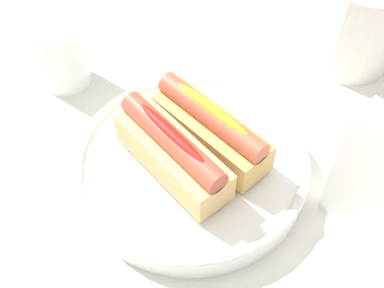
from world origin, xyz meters
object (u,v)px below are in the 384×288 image
(water_glass, at_px, (62,57))
(serving_bowl, at_px, (192,164))
(paper_towel_roll, at_px, (358,24))
(hotdog_back, at_px, (211,128))
(hotdog_front, at_px, (172,152))

(water_glass, bearing_deg, serving_bowl, -1.28)
(water_glass, relative_size, paper_towel_roll, 0.67)
(paper_towel_roll, bearing_deg, water_glass, -132.59)
(hotdog_back, xyz_separation_m, paper_towel_roll, (0.03, 0.28, 0.00))
(serving_bowl, height_order, hotdog_front, hotdog_front)
(hotdog_back, bearing_deg, hotdog_front, -99.60)
(hotdog_front, bearing_deg, hotdog_back, 80.40)
(serving_bowl, bearing_deg, hotdog_back, 80.40)
(paper_towel_roll, bearing_deg, hotdog_front, -96.77)
(serving_bowl, height_order, water_glass, water_glass)
(hotdog_front, height_order, paper_towel_roll, paper_towel_roll)
(water_glass, height_order, paper_towel_roll, paper_towel_roll)
(serving_bowl, bearing_deg, water_glass, 178.72)
(water_glass, bearing_deg, hotdog_front, -7.84)
(hotdog_back, height_order, paper_towel_roll, paper_towel_roll)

